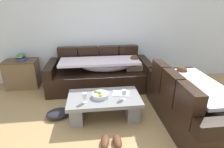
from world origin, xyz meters
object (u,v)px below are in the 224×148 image
(coffee_table, at_px, (104,104))
(side_cabinet, at_px, (22,74))
(wine_glass_near_right, at_px, (124,93))
(pair_of_shoes, at_px, (111,141))
(couch_along_wall, at_px, (101,74))
(crumpled_garment, at_px, (58,113))
(book_stack_on_cabinet, at_px, (21,57))
(couch_near_window, at_px, (191,104))
(fruit_bowl, at_px, (100,95))
(wine_glass_near_left, at_px, (85,96))
(open_magazine, at_px, (121,93))

(coffee_table, distance_m, side_cabinet, 2.24)
(wine_glass_near_right, height_order, pair_of_shoes, wine_glass_near_right)
(couch_along_wall, distance_m, crumpled_garment, 1.38)
(couch_along_wall, distance_m, book_stack_on_cabinet, 1.80)
(couch_near_window, distance_m, side_cabinet, 3.56)
(couch_along_wall, distance_m, pair_of_shoes, 1.86)
(wine_glass_near_right, bearing_deg, couch_along_wall, 102.79)
(fruit_bowl, xyz_separation_m, wine_glass_near_left, (-0.24, -0.15, 0.08))
(pair_of_shoes, bearing_deg, fruit_bowl, 99.28)
(couch_near_window, relative_size, wine_glass_near_left, 11.03)
(side_cabinet, xyz_separation_m, crumpled_garment, (0.97, -1.31, -0.26))
(couch_near_window, xyz_separation_m, crumpled_garment, (-2.16, 0.38, -0.27))
(fruit_bowl, relative_size, pair_of_shoes, 0.89)
(fruit_bowl, bearing_deg, side_cabinet, 140.50)
(pair_of_shoes, bearing_deg, side_cabinet, 131.14)
(couch_along_wall, xyz_separation_m, couch_near_window, (1.34, -1.47, 0.00))
(coffee_table, bearing_deg, side_cabinet, 141.81)
(side_cabinet, bearing_deg, fruit_bowl, -39.50)
(couch_along_wall, height_order, pair_of_shoes, couch_along_wall)
(coffee_table, height_order, open_magazine, open_magazine)
(wine_glass_near_right, distance_m, book_stack_on_cabinet, 2.54)
(wine_glass_near_left, relative_size, crumpled_garment, 0.42)
(crumpled_garment, bearing_deg, coffee_table, -5.37)
(crumpled_garment, bearing_deg, couch_along_wall, 53.03)
(book_stack_on_cabinet, relative_size, pair_of_shoes, 0.70)
(wine_glass_near_left, distance_m, open_magazine, 0.66)
(fruit_bowl, bearing_deg, pair_of_shoes, -80.72)
(wine_glass_near_left, height_order, open_magazine, wine_glass_near_left)
(book_stack_on_cabinet, bearing_deg, coffee_table, -38.96)
(open_magazine, bearing_deg, book_stack_on_cabinet, 159.55)
(open_magazine, xyz_separation_m, crumpled_garment, (-1.09, 0.01, -0.33))
(book_stack_on_cabinet, distance_m, pair_of_shoes, 2.80)
(fruit_bowl, height_order, book_stack_on_cabinet, book_stack_on_cabinet)
(side_cabinet, bearing_deg, pair_of_shoes, -48.86)
(couch_near_window, distance_m, crumpled_garment, 2.21)
(couch_near_window, relative_size, fruit_bowl, 6.54)
(coffee_table, xyz_separation_m, book_stack_on_cabinet, (-1.72, 1.39, 0.47))
(couch_near_window, bearing_deg, wine_glass_near_left, 84.88)
(fruit_bowl, xyz_separation_m, book_stack_on_cabinet, (-1.65, 1.40, 0.29))
(couch_near_window, xyz_separation_m, wine_glass_near_left, (-1.68, 0.15, 0.16))
(couch_along_wall, xyz_separation_m, wine_glass_near_left, (-0.33, -1.32, 0.16))
(coffee_table, bearing_deg, wine_glass_near_left, -152.95)
(pair_of_shoes, height_order, crumpled_garment, crumpled_garment)
(couch_near_window, distance_m, pair_of_shoes, 1.41)
(pair_of_shoes, bearing_deg, book_stack_on_cabinet, 130.41)
(book_stack_on_cabinet, bearing_deg, pair_of_shoes, -49.59)
(coffee_table, distance_m, crumpled_garment, 0.82)
(fruit_bowl, height_order, wine_glass_near_left, wine_glass_near_left)
(couch_near_window, relative_size, crumpled_garment, 4.58)
(couch_near_window, height_order, side_cabinet, couch_near_window)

